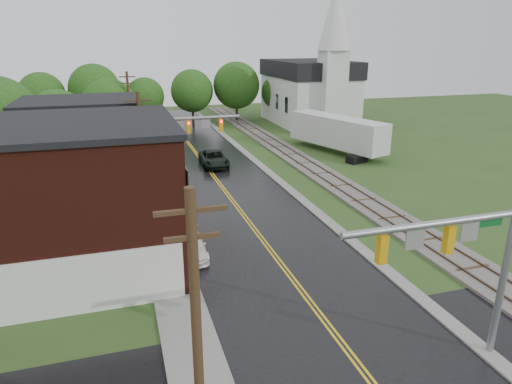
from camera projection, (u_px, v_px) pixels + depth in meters
name	position (u px, v px, depth m)	size (l,w,h in m)	color
main_road	(215.00, 178.00, 42.78)	(10.00, 90.00, 0.02)	black
cross_road	(370.00, 380.00, 17.39)	(60.00, 9.00, 0.02)	black
curb_right	(255.00, 161.00, 48.81)	(0.80, 70.00, 0.12)	gray
sidewalk_left	(152.00, 202.00, 36.53)	(2.40, 50.00, 0.12)	gray
brick_building	(43.00, 201.00, 24.40)	(14.30, 10.30, 8.30)	#44160E
yellow_house	(85.00, 165.00, 35.09)	(8.00, 7.00, 6.40)	tan
darkred_building	(102.00, 151.00, 43.85)	(7.00, 6.00, 4.40)	#3F0F0C
church	(312.00, 86.00, 68.00)	(10.40, 18.40, 20.00)	silver
railroad	(295.00, 157.00, 50.06)	(3.20, 80.00, 0.30)	#59544C
traffic_signal_near	(464.00, 250.00, 16.78)	(7.34, 0.30, 7.20)	gray
traffic_signal_far	(180.00, 134.00, 37.52)	(7.34, 0.43, 7.20)	gray
utility_pole_a	(197.00, 339.00, 12.19)	(1.80, 0.28, 9.00)	#382616
utility_pole_b	(143.00, 153.00, 32.14)	(1.80, 0.28, 9.00)	#382616
utility_pole_c	(130.00, 110.00, 52.10)	(1.80, 0.28, 9.00)	#382616
tree_left_c	(60.00, 120.00, 46.49)	(6.00, 6.00, 7.65)	black
tree_left_e	(111.00, 108.00, 53.22)	(6.40, 6.40, 8.16)	black
suv_dark	(214.00, 159.00, 46.64)	(2.56, 5.56, 1.55)	black
pickup_white	(190.00, 246.00, 27.28)	(1.74, 4.27, 1.24)	white
semi_trailer	(337.00, 132.00, 51.78)	(6.75, 13.34, 4.08)	black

